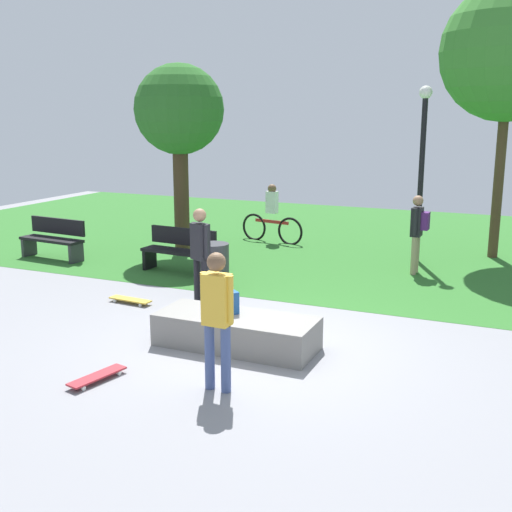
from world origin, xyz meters
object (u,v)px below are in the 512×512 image
object	(u,v)px
backpack_on_ledge	(228,303)
lamp_post	(422,156)
tree_leaning_ash	(509,53)
skateboard_by_ledge	(97,376)
concrete_ledge	(236,331)
park_bench_near_path	(180,249)
cyclist_on_bicycle	(272,218)
skater_performing_trick	(217,311)
park_bench_near_lamppost	(54,238)
trash_bin	(214,265)
tree_tall_oak	(179,113)
skateboard_spare	(130,300)
pedestrian_with_backpack	(418,227)
skater_watching	(200,250)

from	to	relation	value
backpack_on_ledge	lamp_post	distance (m)	6.83
backpack_on_ledge	tree_leaning_ash	world-z (taller)	tree_leaning_ash
skateboard_by_ledge	lamp_post	world-z (taller)	lamp_post
concrete_ledge	backpack_on_ledge	bearing A→B (deg)	165.24
skateboard_by_ledge	park_bench_near_path	world-z (taller)	park_bench_near_path
tree_leaning_ash	cyclist_on_bicycle	world-z (taller)	tree_leaning_ash
tree_leaning_ash	skater_performing_trick	bearing A→B (deg)	-105.70
park_bench_near_lamppost	trash_bin	distance (m)	4.53
concrete_ledge	tree_tall_oak	distance (m)	7.19
park_bench_near_path	lamp_post	distance (m)	5.60
backpack_on_ledge	cyclist_on_bicycle	bearing A→B (deg)	-123.59
tree_tall_oak	skateboard_by_ledge	bearing A→B (deg)	-67.91
skateboard_by_ledge	tree_tall_oak	size ratio (longest dim) A/B	0.19
backpack_on_ledge	skateboard_by_ledge	bearing A→B (deg)	12.02
park_bench_near_lamppost	skateboard_by_ledge	bearing A→B (deg)	-45.17
tree_leaning_ash	lamp_post	distance (m)	2.88
backpack_on_ledge	trash_bin	world-z (taller)	trash_bin
park_bench_near_path	trash_bin	world-z (taller)	park_bench_near_path
park_bench_near_path	trash_bin	bearing A→B (deg)	-32.78
cyclist_on_bicycle	tree_tall_oak	bearing A→B (deg)	-127.56
skateboard_spare	trash_bin	xyz separation A→B (m)	(0.86, 1.53, 0.36)
tree_leaning_ash	park_bench_near_lamppost	bearing A→B (deg)	-155.47
skateboard_spare	lamp_post	world-z (taller)	lamp_post
lamp_post	pedestrian_with_backpack	bearing A→B (deg)	-81.12
skater_watching	skateboard_spare	distance (m)	1.57
skater_performing_trick	park_bench_near_lamppost	distance (m)	8.21
park_bench_near_path	pedestrian_with_backpack	distance (m)	4.92
skater_performing_trick	park_bench_near_path	world-z (taller)	skater_performing_trick
park_bench_near_lamppost	tree_leaning_ash	bearing A→B (deg)	24.53
tree_leaning_ash	pedestrian_with_backpack	world-z (taller)	tree_leaning_ash
skateboard_by_ledge	lamp_post	xyz separation A→B (m)	(2.47, 8.23, 2.28)
backpack_on_ledge	tree_leaning_ash	xyz separation A→B (m)	(3.09, 7.55, 3.89)
skateboard_spare	park_bench_near_lamppost	size ratio (longest dim) A/B	0.50
park_bench_near_path	cyclist_on_bicycle	distance (m)	3.75
concrete_ledge	park_bench_near_lamppost	distance (m)	7.10
tree_leaning_ash	trash_bin	xyz separation A→B (m)	(-4.69, -4.90, -4.09)
skater_watching	lamp_post	xyz separation A→B (m)	(2.79, 4.94, 1.36)
skater_watching	skateboard_by_ledge	size ratio (longest dim) A/B	2.06
backpack_on_ledge	pedestrian_with_backpack	distance (m)	5.56
tree_leaning_ash	pedestrian_with_backpack	xyz separation A→B (m)	(-1.36, -2.28, -3.54)
skateboard_spare	tree_leaning_ash	xyz separation A→B (m)	(5.55, 6.42, 4.45)
tree_tall_oak	concrete_ledge	bearing A→B (deg)	-53.22
tree_leaning_ash	cyclist_on_bicycle	distance (m)	6.61
skater_watching	skateboard_by_ledge	bearing A→B (deg)	-84.42
skateboard_by_ledge	skateboard_spare	xyz separation A→B (m)	(-1.54, 2.93, 0.00)
lamp_post	trash_bin	bearing A→B (deg)	-129.90
skateboard_spare	lamp_post	size ratio (longest dim) A/B	0.21
cyclist_on_bicycle	park_bench_near_lamppost	bearing A→B (deg)	-135.42
tree_tall_oak	pedestrian_with_backpack	distance (m)	5.95
skater_performing_trick	park_bench_near_path	bearing A→B (deg)	124.71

